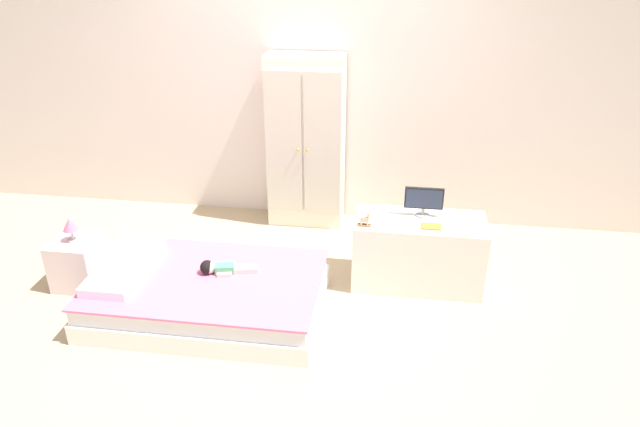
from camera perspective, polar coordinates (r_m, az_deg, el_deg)
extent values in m
cube|color=tan|center=(4.11, -4.17, -9.67)|extent=(10.00, 10.00, 0.02)
cube|color=silver|center=(4.97, -0.88, 14.27)|extent=(6.40, 0.05, 2.70)
cube|color=white|center=(4.14, -10.84, -8.49)|extent=(1.55, 0.98, 0.14)
cube|color=silver|center=(4.06, -11.00, -7.02)|extent=(1.51, 0.94, 0.11)
cube|color=pink|center=(4.03, -11.08, -6.26)|extent=(1.54, 0.97, 0.02)
cube|color=silver|center=(4.22, -18.59, -4.99)|extent=(0.32, 0.70, 0.07)
cube|color=#4CA375|center=(4.04, -9.32, -5.34)|extent=(0.14, 0.11, 0.06)
cube|color=beige|center=(4.06, -7.24, -5.28)|extent=(0.16, 0.07, 0.04)
cube|color=beige|center=(4.03, -7.26, -5.55)|extent=(0.16, 0.07, 0.04)
cube|color=beige|center=(4.10, -9.25, -5.14)|extent=(0.10, 0.05, 0.03)
cube|color=beige|center=(4.01, -9.35, -5.94)|extent=(0.10, 0.05, 0.03)
sphere|color=beige|center=(4.05, -10.83, -5.20)|extent=(0.09, 0.09, 0.09)
sphere|color=black|center=(4.05, -10.99, -5.17)|extent=(0.10, 0.10, 0.10)
cube|color=silver|center=(4.63, -22.58, -4.47)|extent=(0.32, 0.32, 0.37)
cylinder|color=#B7B2AD|center=(4.54, -23.00, -2.40)|extent=(0.08, 0.08, 0.01)
cylinder|color=#B7B2AD|center=(4.52, -23.10, -1.91)|extent=(0.02, 0.02, 0.08)
cone|color=#E0668E|center=(4.48, -23.29, -0.95)|extent=(0.11, 0.11, 0.09)
cube|color=white|center=(4.97, -1.39, 6.93)|extent=(0.64, 0.28, 1.48)
cube|color=beige|center=(4.85, -3.57, 6.83)|extent=(0.30, 0.02, 1.21)
cube|color=beige|center=(4.80, 0.23, 6.66)|extent=(0.30, 0.02, 1.21)
sphere|color=gold|center=(4.82, -2.18, 6.28)|extent=(0.02, 0.02, 0.02)
sphere|color=gold|center=(4.81, -1.24, 6.23)|extent=(0.02, 0.02, 0.02)
cube|color=silver|center=(4.32, 9.57, -3.74)|extent=(0.93, 0.43, 0.52)
cylinder|color=#99999E|center=(4.26, 10.00, -0.15)|extent=(0.10, 0.10, 0.01)
cylinder|color=#99999E|center=(4.24, 10.04, 0.22)|extent=(0.02, 0.02, 0.05)
cube|color=black|center=(4.20, 10.15, 1.49)|extent=(0.27, 0.02, 0.16)
cube|color=#28334C|center=(4.19, 10.15, 1.41)|extent=(0.25, 0.01, 0.14)
cube|color=#8E6642|center=(4.07, 4.37, -1.05)|extent=(0.09, 0.01, 0.01)
cube|color=#8E6642|center=(4.05, 4.34, -1.23)|extent=(0.09, 0.01, 0.01)
cube|color=#D1B289|center=(4.04, 4.38, -0.58)|extent=(0.06, 0.03, 0.03)
cylinder|color=#D1B289|center=(4.06, 4.68, -0.89)|extent=(0.01, 0.01, 0.02)
cylinder|color=#D1B289|center=(4.05, 4.66, -1.01)|extent=(0.01, 0.01, 0.02)
cylinder|color=#D1B289|center=(4.06, 4.07, -0.85)|extent=(0.01, 0.01, 0.02)
cylinder|color=#D1B289|center=(4.05, 4.05, -0.97)|extent=(0.01, 0.01, 0.02)
cylinder|color=#D1B289|center=(4.03, 4.76, -0.27)|extent=(0.02, 0.02, 0.02)
sphere|color=#D1B289|center=(4.02, 4.77, -0.03)|extent=(0.03, 0.03, 0.03)
cube|color=orange|center=(4.11, 10.83, -1.26)|extent=(0.13, 0.09, 0.01)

